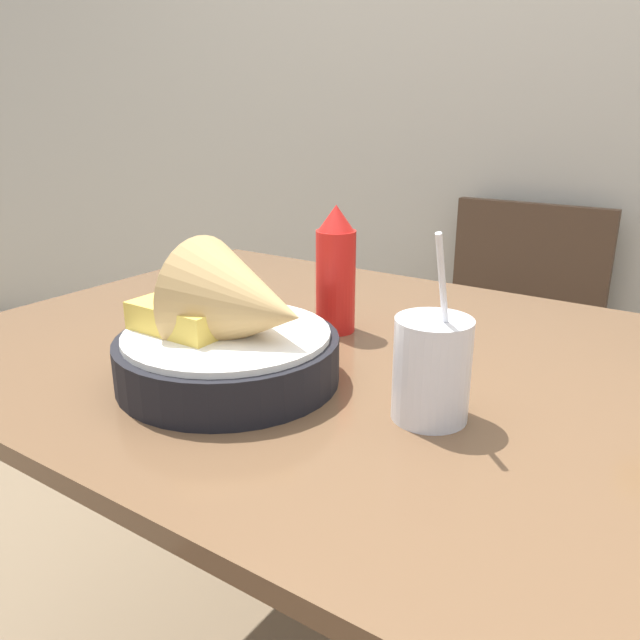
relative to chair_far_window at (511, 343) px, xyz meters
The scene contains 6 objects.
wall_window 0.81m from the chair_far_window, 77.46° to the left, with size 7.00×0.06×2.60m.
dining_table 0.82m from the chair_far_window, 87.03° to the right, with size 1.29×0.87×0.75m.
chair_far_window is the anchor object (origin of this frame).
food_basket 1.03m from the chair_far_window, 93.97° to the right, with size 0.29×0.29×0.19m.
ketchup_bottle 0.82m from the chair_far_window, 95.27° to the right, with size 0.06×0.06×0.20m.
drink_cup 0.99m from the chair_far_window, 79.01° to the right, with size 0.09×0.09×0.22m.
Camera 1 is at (0.40, -0.73, 1.09)m, focal length 35.00 mm.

